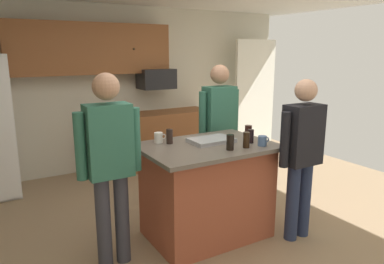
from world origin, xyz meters
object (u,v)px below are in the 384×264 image
(glass_pilsner, at_px, (246,140))
(tumbler_amber, at_px, (169,136))
(person_guest_by_door, at_px, (302,150))
(serving_tray, at_px, (211,140))
(microwave_over_range, at_px, (156,79))
(glass_short_whisky, at_px, (230,142))
(mug_ceramic_white, at_px, (159,138))
(glass_stout_tall, at_px, (248,132))
(person_elder_center, at_px, (110,158))
(mug_blue_stoneware, at_px, (263,141))
(person_guest_right, at_px, (219,124))
(kitchen_island, at_px, (207,190))
(glass_dark_ale, at_px, (251,136))

(glass_pilsner, bearing_deg, tumbler_amber, 137.59)
(person_guest_by_door, height_order, serving_tray, person_guest_by_door)
(microwave_over_range, bearing_deg, glass_short_whisky, -100.61)
(glass_pilsner, bearing_deg, mug_ceramic_white, 137.19)
(serving_tray, bearing_deg, glass_stout_tall, -13.74)
(tumbler_amber, relative_size, glass_pilsner, 0.97)
(person_guest_by_door, height_order, mug_ceramic_white, person_guest_by_door)
(person_elder_center, height_order, glass_short_whisky, person_elder_center)
(glass_pilsner, height_order, mug_blue_stoneware, glass_pilsner)
(person_guest_right, distance_m, person_elder_center, 1.75)
(serving_tray, bearing_deg, mug_blue_stoneware, -45.94)
(mug_blue_stoneware, bearing_deg, person_elder_center, 168.85)
(glass_short_whisky, xyz_separation_m, serving_tray, (0.01, 0.33, -0.05))
(tumbler_amber, distance_m, mug_ceramic_white, 0.12)
(kitchen_island, height_order, glass_short_whisky, glass_short_whisky)
(kitchen_island, distance_m, mug_ceramic_white, 0.73)
(serving_tray, bearing_deg, kitchen_island, -145.74)
(mug_ceramic_white, bearing_deg, tumbler_amber, -45.47)
(glass_short_whisky, bearing_deg, serving_tray, 88.46)
(glass_short_whisky, height_order, glass_stout_tall, glass_stout_tall)
(person_elder_center, xyz_separation_m, mug_blue_stoneware, (1.46, -0.29, 0.03))
(person_guest_by_door, bearing_deg, mug_ceramic_white, -2.04)
(tumbler_amber, xyz_separation_m, mug_ceramic_white, (-0.08, 0.08, -0.02))
(mug_ceramic_white, bearing_deg, person_guest_right, 19.26)
(kitchen_island, height_order, person_guest_by_door, person_guest_by_door)
(person_guest_by_door, height_order, glass_stout_tall, person_guest_by_door)
(person_elder_center, distance_m, glass_short_whisky, 1.12)
(person_elder_center, xyz_separation_m, tumbler_amber, (0.71, 0.26, 0.05))
(glass_stout_tall, bearing_deg, glass_short_whisky, -149.78)
(mug_ceramic_white, height_order, serving_tray, mug_ceramic_white)
(glass_pilsner, height_order, glass_short_whisky, glass_pilsner)
(tumbler_amber, bearing_deg, glass_dark_ale, -28.45)
(person_elder_center, xyz_separation_m, glass_dark_ale, (1.43, -0.14, 0.05))
(person_guest_right, height_order, glass_short_whisky, person_guest_right)
(kitchen_island, height_order, mug_blue_stoneware, mug_blue_stoneware)
(kitchen_island, relative_size, mug_ceramic_white, 10.24)
(person_elder_center, distance_m, mug_ceramic_white, 0.71)
(person_guest_right, relative_size, glass_pilsner, 11.31)
(kitchen_island, distance_m, glass_pilsner, 0.68)
(kitchen_island, xyz_separation_m, person_elder_center, (-1.01, -0.02, 0.50))
(person_elder_center, relative_size, tumbler_amber, 11.58)
(tumbler_amber, distance_m, glass_stout_tall, 0.84)
(glass_dark_ale, bearing_deg, kitchen_island, 159.41)
(tumbler_amber, xyz_separation_m, glass_short_whisky, (0.38, -0.51, 0.00))
(glass_short_whisky, bearing_deg, mug_ceramic_white, 128.34)
(kitchen_island, bearing_deg, microwave_over_range, 76.44)
(microwave_over_range, xyz_separation_m, glass_dark_ale, (-0.17, -2.62, -0.40))
(kitchen_island, xyz_separation_m, person_guest_right, (0.60, 0.66, 0.51))
(glass_short_whisky, distance_m, glass_dark_ale, 0.36)
(person_guest_right, xyz_separation_m, glass_pilsner, (-0.33, -0.95, 0.05))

